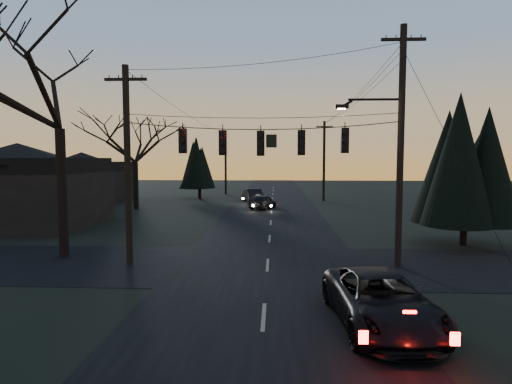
{
  "coord_description": "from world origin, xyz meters",
  "views": [
    {
      "loc": [
        0.33,
        -8.03,
        4.6
      ],
      "look_at": [
        -0.49,
        9.78,
        3.17
      ],
      "focal_mm": 30.0,
      "sensor_mm": 36.0,
      "label": 1
    }
  ],
  "objects_px": {
    "utility_pole_right": "(397,267)",
    "suv_near": "(381,301)",
    "evergreen_right": "(466,165)",
    "sedan_oncoming_a": "(263,202)",
    "bare_tree_left": "(58,76)",
    "utility_pole_left": "(130,264)",
    "utility_pole_far_l": "(226,194)",
    "utility_pole_far_r": "(323,201)",
    "sedan_oncoming_b": "(252,195)"
  },
  "relations": [
    {
      "from": "suv_near",
      "to": "sedan_oncoming_a",
      "type": "relative_size",
      "value": 1.36
    },
    {
      "from": "utility_pole_far_l",
      "to": "suv_near",
      "type": "xyz_separation_m",
      "value": [
        9.2,
        -42.55,
        0.72
      ]
    },
    {
      "from": "utility_pole_right",
      "to": "utility_pole_left",
      "type": "xyz_separation_m",
      "value": [
        -11.5,
        0.0,
        0.0
      ]
    },
    {
      "from": "suv_near",
      "to": "sedan_oncoming_a",
      "type": "distance_m",
      "value": 27.07
    },
    {
      "from": "bare_tree_left",
      "to": "utility_pole_far_r",
      "type": "bearing_deg",
      "value": 60.9
    },
    {
      "from": "utility_pole_far_r",
      "to": "sedan_oncoming_a",
      "type": "bearing_deg",
      "value": -129.03
    },
    {
      "from": "evergreen_right",
      "to": "sedan_oncoming_b",
      "type": "bearing_deg",
      "value": 119.61
    },
    {
      "from": "utility_pole_right",
      "to": "suv_near",
      "type": "xyz_separation_m",
      "value": [
        -2.3,
        -6.55,
        0.72
      ]
    },
    {
      "from": "evergreen_right",
      "to": "sedan_oncoming_a",
      "type": "bearing_deg",
      "value": 125.5
    },
    {
      "from": "utility_pole_left",
      "to": "sedan_oncoming_a",
      "type": "height_order",
      "value": "utility_pole_left"
    },
    {
      "from": "utility_pole_far_l",
      "to": "utility_pole_far_r",
      "type": "bearing_deg",
      "value": -34.82
    },
    {
      "from": "utility_pole_far_l",
      "to": "suv_near",
      "type": "relative_size",
      "value": 1.55
    },
    {
      "from": "utility_pole_right",
      "to": "sedan_oncoming_a",
      "type": "bearing_deg",
      "value": 107.3
    },
    {
      "from": "utility_pole_far_l",
      "to": "sedan_oncoming_a",
      "type": "bearing_deg",
      "value": -71.75
    },
    {
      "from": "bare_tree_left",
      "to": "evergreen_right",
      "type": "distance_m",
      "value": 20.46
    },
    {
      "from": "utility_pole_right",
      "to": "bare_tree_left",
      "type": "xyz_separation_m",
      "value": [
        -14.97,
        1.1,
        8.29
      ]
    },
    {
      "from": "sedan_oncoming_a",
      "to": "sedan_oncoming_b",
      "type": "height_order",
      "value": "sedan_oncoming_b"
    },
    {
      "from": "utility_pole_far_r",
      "to": "sedan_oncoming_a",
      "type": "xyz_separation_m",
      "value": [
        -6.3,
        -7.77,
        0.65
      ]
    },
    {
      "from": "utility_pole_far_r",
      "to": "suv_near",
      "type": "bearing_deg",
      "value": -93.81
    },
    {
      "from": "utility_pole_right",
      "to": "suv_near",
      "type": "distance_m",
      "value": 6.97
    },
    {
      "from": "suv_near",
      "to": "sedan_oncoming_b",
      "type": "height_order",
      "value": "suv_near"
    },
    {
      "from": "utility_pole_far_r",
      "to": "suv_near",
      "type": "height_order",
      "value": "utility_pole_far_r"
    },
    {
      "from": "utility_pole_far_r",
      "to": "evergreen_right",
      "type": "height_order",
      "value": "evergreen_right"
    },
    {
      "from": "utility_pole_far_l",
      "to": "evergreen_right",
      "type": "distance_m",
      "value": 35.48
    },
    {
      "from": "suv_near",
      "to": "utility_pole_right",
      "type": "bearing_deg",
      "value": 66.01
    },
    {
      "from": "suv_near",
      "to": "utility_pole_left",
      "type": "bearing_deg",
      "value": 139.95
    },
    {
      "from": "utility_pole_far_r",
      "to": "utility_pole_left",
      "type": "bearing_deg",
      "value": -112.33
    },
    {
      "from": "utility_pole_far_l",
      "to": "sedan_oncoming_b",
      "type": "distance_m",
      "value": 10.29
    },
    {
      "from": "utility_pole_left",
      "to": "sedan_oncoming_b",
      "type": "xyz_separation_m",
      "value": [
        3.88,
        26.5,
        0.7
      ]
    },
    {
      "from": "bare_tree_left",
      "to": "sedan_oncoming_a",
      "type": "distance_m",
      "value": 22.35
    },
    {
      "from": "utility_pole_far_r",
      "to": "suv_near",
      "type": "relative_size",
      "value": 1.65
    },
    {
      "from": "bare_tree_left",
      "to": "sedan_oncoming_b",
      "type": "xyz_separation_m",
      "value": [
        7.36,
        25.4,
        -7.59
      ]
    },
    {
      "from": "utility_pole_left",
      "to": "utility_pole_far_l",
      "type": "relative_size",
      "value": 1.06
    },
    {
      "from": "utility_pole_far_l",
      "to": "sedan_oncoming_a",
      "type": "height_order",
      "value": "utility_pole_far_l"
    },
    {
      "from": "utility_pole_left",
      "to": "evergreen_right",
      "type": "height_order",
      "value": "evergreen_right"
    },
    {
      "from": "utility_pole_right",
      "to": "sedan_oncoming_a",
      "type": "height_order",
      "value": "utility_pole_right"
    },
    {
      "from": "bare_tree_left",
      "to": "utility_pole_far_l",
      "type": "bearing_deg",
      "value": 84.32
    },
    {
      "from": "sedan_oncoming_b",
      "to": "utility_pole_right",
      "type": "bearing_deg",
      "value": 91.13
    },
    {
      "from": "utility_pole_left",
      "to": "utility_pole_far_l",
      "type": "height_order",
      "value": "utility_pole_left"
    },
    {
      "from": "utility_pole_right",
      "to": "evergreen_right",
      "type": "distance_m",
      "value": 7.94
    },
    {
      "from": "utility_pole_left",
      "to": "bare_tree_left",
      "type": "bearing_deg",
      "value": 162.47
    },
    {
      "from": "utility_pole_left",
      "to": "bare_tree_left",
      "type": "xyz_separation_m",
      "value": [
        -3.47,
        1.1,
        8.29
      ]
    },
    {
      "from": "suv_near",
      "to": "sedan_oncoming_b",
      "type": "relative_size",
      "value": 1.21
    },
    {
      "from": "utility_pole_far_r",
      "to": "sedan_oncoming_b",
      "type": "height_order",
      "value": "utility_pole_far_r"
    },
    {
      "from": "utility_pole_far_r",
      "to": "evergreen_right",
      "type": "xyz_separation_m",
      "value": [
        4.75,
        -23.26,
        4.25
      ]
    },
    {
      "from": "evergreen_right",
      "to": "suv_near",
      "type": "distance_m",
      "value": 13.77
    },
    {
      "from": "utility_pole_far_r",
      "to": "sedan_oncoming_b",
      "type": "relative_size",
      "value": 1.99
    },
    {
      "from": "evergreen_right",
      "to": "bare_tree_left",
      "type": "bearing_deg",
      "value": -169.53
    },
    {
      "from": "sedan_oncoming_a",
      "to": "suv_near",
      "type": "bearing_deg",
      "value": 118.07
    },
    {
      "from": "utility_pole_far_r",
      "to": "sedan_oncoming_b",
      "type": "xyz_separation_m",
      "value": [
        -7.62,
        -1.5,
        0.7
      ]
    }
  ]
}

